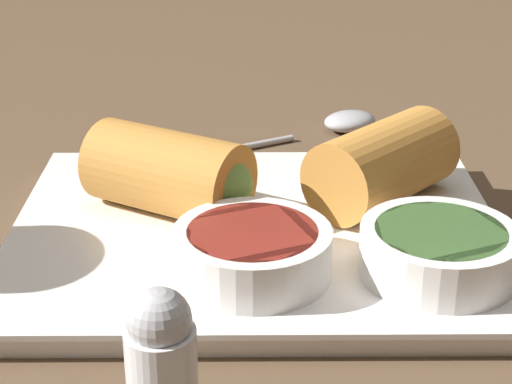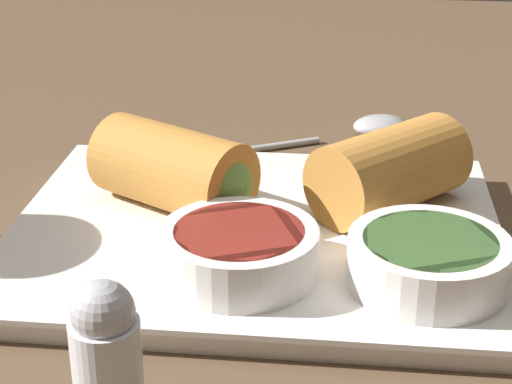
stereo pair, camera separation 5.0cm
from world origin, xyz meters
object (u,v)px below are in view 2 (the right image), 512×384
at_px(serving_plate, 256,235).
at_px(dipping_bowl_near, 239,250).
at_px(dipping_bowl_far, 428,260).
at_px(salt_shaker, 107,375).
at_px(spoon, 364,128).

distance_m(serving_plate, dipping_bowl_near, 0.06).
relative_size(dipping_bowl_near, dipping_bowl_far, 1.00).
bearing_deg(salt_shaker, spoon, -104.97).
distance_m(serving_plate, salt_shaker, 0.18).
bearing_deg(dipping_bowl_far, spoon, -83.19).
relative_size(serving_plate, spoon, 1.57).
bearing_deg(dipping_bowl_far, dipping_bowl_near, 0.09).
bearing_deg(serving_plate, dipping_bowl_near, 87.83).
distance_m(serving_plate, dipping_bowl_far, 0.11).
distance_m(dipping_bowl_near, spoon, 0.25).
height_order(serving_plate, spoon, same).
distance_m(dipping_bowl_near, dipping_bowl_far, 0.09).
bearing_deg(serving_plate, dipping_bowl_far, 147.94).
distance_m(dipping_bowl_far, salt_shaker, 0.18).
relative_size(dipping_bowl_near, spoon, 0.46).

